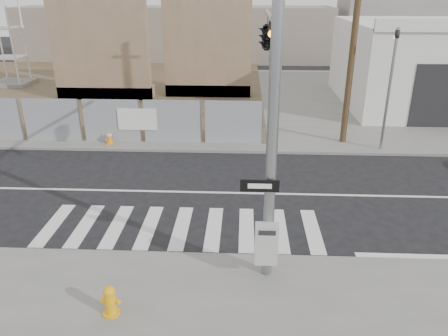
{
  "coord_description": "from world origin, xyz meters",
  "views": [
    {
      "loc": [
        1.85,
        -14.06,
        6.87
      ],
      "look_at": [
        1.25,
        -1.04,
        1.4
      ],
      "focal_mm": 35.0,
      "sensor_mm": 36.0,
      "label": 1
    }
  ],
  "objects_px": {
    "signal_pole": "(268,69)",
    "traffic_cone_d": "(130,133)",
    "auto_shop": "(448,64)",
    "fire_hydrant": "(110,301)",
    "traffic_cone_c": "(109,137)"
  },
  "relations": [
    {
      "from": "auto_shop",
      "to": "traffic_cone_c",
      "type": "height_order",
      "value": "auto_shop"
    },
    {
      "from": "traffic_cone_c",
      "to": "traffic_cone_d",
      "type": "xyz_separation_m",
      "value": [
        0.81,
        0.68,
        -0.01
      ]
    },
    {
      "from": "fire_hydrant",
      "to": "traffic_cone_c",
      "type": "xyz_separation_m",
      "value": [
        -3.29,
        11.17,
        -0.04
      ]
    },
    {
      "from": "auto_shop",
      "to": "traffic_cone_c",
      "type": "relative_size",
      "value": 18.4
    },
    {
      "from": "fire_hydrant",
      "to": "traffic_cone_d",
      "type": "distance_m",
      "value": 12.1
    },
    {
      "from": "signal_pole",
      "to": "traffic_cone_d",
      "type": "distance_m",
      "value": 10.47
    },
    {
      "from": "fire_hydrant",
      "to": "traffic_cone_c",
      "type": "height_order",
      "value": "fire_hydrant"
    },
    {
      "from": "auto_shop",
      "to": "traffic_cone_d",
      "type": "xyz_separation_m",
      "value": [
        -17.48,
        -7.6,
        -2.11
      ]
    },
    {
      "from": "signal_pole",
      "to": "traffic_cone_d",
      "type": "xyz_separation_m",
      "value": [
        -5.98,
        7.41,
        -4.36
      ]
    },
    {
      "from": "auto_shop",
      "to": "fire_hydrant",
      "type": "relative_size",
      "value": 16.49
    },
    {
      "from": "fire_hydrant",
      "to": "traffic_cone_c",
      "type": "bearing_deg",
      "value": 130.79
    },
    {
      "from": "auto_shop",
      "to": "traffic_cone_c",
      "type": "xyz_separation_m",
      "value": [
        -18.29,
        -8.28,
        -2.1
      ]
    },
    {
      "from": "fire_hydrant",
      "to": "traffic_cone_d",
      "type": "height_order",
      "value": "fire_hydrant"
    },
    {
      "from": "traffic_cone_c",
      "to": "fire_hydrant",
      "type": "bearing_deg",
      "value": -73.59
    },
    {
      "from": "traffic_cone_c",
      "to": "traffic_cone_d",
      "type": "relative_size",
      "value": 1.04
    }
  ]
}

